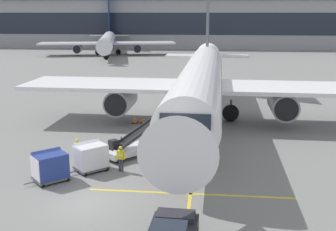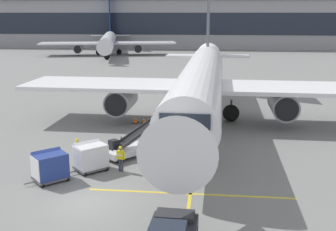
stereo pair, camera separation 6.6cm
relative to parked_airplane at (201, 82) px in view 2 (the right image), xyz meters
name	(u,v)px [view 2 (the right image)]	position (x,y,z in m)	size (l,w,h in m)	color
ground_plane	(86,202)	(-5.71, -18.12, -3.96)	(600.00, 600.00, 0.00)	slate
parked_airplane	(201,82)	(0.00, 0.00, 0.00)	(33.62, 43.75, 14.95)	white
belt_loader	(130,145)	(-4.76, -10.25, -3.13)	(4.48, 4.90, 2.77)	silver
baggage_cart_lead	(90,156)	(-6.84, -13.29, -2.96)	(2.55, 2.54, 1.91)	#515156
baggage_cart_second	(50,166)	(-8.83, -15.32, -2.96)	(2.55, 2.54, 1.91)	#515156
ground_crew_by_loader	(121,157)	(-4.79, -13.27, -2.97)	(0.57, 0.30, 1.74)	#333847
ground_crew_by_carts	(92,150)	(-7.08, -12.12, -2.97)	(0.42, 0.47, 1.74)	#333847
ground_crew_marshaller	(80,156)	(-7.53, -13.36, -2.97)	(0.53, 0.38, 1.74)	#333847
ground_crew_wingwalker	(77,149)	(-8.16, -11.92, -2.97)	(0.45, 0.43, 1.74)	#514C42
safety_cone_engine_keepout	(144,120)	(-5.32, -0.73, -3.66)	(0.54, 0.54, 0.62)	black
safety_cone_wingtip	(135,119)	(-6.16, -0.76, -3.63)	(0.60, 0.60, 0.68)	black
apron_guidance_line_lead_in	(200,125)	(-0.02, -0.76, -3.96)	(0.20, 110.00, 0.01)	yellow
apron_guidance_line_stop_bar	(190,194)	(-0.01, -16.36, -3.96)	(12.00, 0.20, 0.01)	yellow
terminal_building	(159,23)	(-16.01, 93.27, 3.15)	(122.64, 21.40, 14.33)	#939399
distant_airplane	(108,41)	(-24.89, 63.86, -0.59)	(33.74, 41.94, 14.14)	silver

